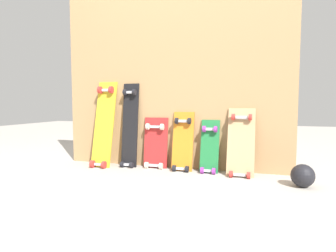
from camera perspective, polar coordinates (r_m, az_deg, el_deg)
The scene contains 9 objects.
ground_plane at distance 2.76m, azimuth 0.43°, elevation -8.51°, with size 12.00×12.00×0.00m, color #B2AAA0.
plywood_wall_panel at distance 2.78m, azimuth 0.87°, elevation 11.12°, with size 2.23×0.04×1.88m, color tan.
skateboard_yellow at distance 2.91m, azimuth -12.76°, elevation -0.19°, with size 0.20×0.27×0.90m.
skateboard_black at distance 2.84m, azimuth -7.66°, elevation -0.48°, with size 0.16×0.17×0.89m.
skateboard_red at distance 2.78m, azimuth -2.53°, elevation -4.01°, with size 0.24×0.13×0.55m.
skateboard_orange at distance 2.66m, azimuth 2.93°, elevation -3.78°, with size 0.20×0.18×0.61m.
skateboard_green at distance 2.62m, azimuth 8.28°, elevation -4.76°, with size 0.17×0.18×0.54m.
skateboard_natural at distance 2.55m, azimuth 14.36°, elevation -3.90°, with size 0.23×0.24×0.65m.
rubber_ball at distance 2.38m, azimuth 25.34°, elevation -8.97°, with size 0.17×0.17×0.17m, color black.
Camera 1 is at (0.78, -2.58, 0.62)m, focal length 30.47 mm.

